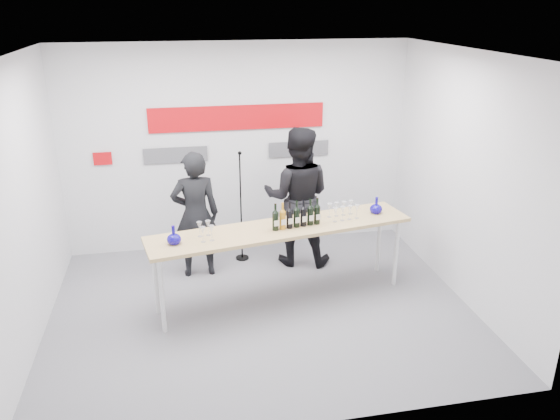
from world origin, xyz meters
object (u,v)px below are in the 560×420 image
(mic_stand, at_px, (242,227))
(presenter_right, at_px, (297,197))
(presenter_left, at_px, (196,215))
(tasting_table, at_px, (282,233))

(mic_stand, bearing_deg, presenter_right, -36.22)
(presenter_left, relative_size, presenter_right, 0.88)
(tasting_table, height_order, presenter_left, presenter_left)
(presenter_right, xyz_separation_m, mic_stand, (-0.76, 0.22, -0.48))
(mic_stand, bearing_deg, tasting_table, -94.22)
(presenter_left, bearing_deg, mic_stand, -154.46)
(tasting_table, relative_size, presenter_right, 1.68)
(presenter_left, distance_m, presenter_right, 1.41)
(tasting_table, bearing_deg, mic_stand, 95.51)
(tasting_table, height_order, mic_stand, mic_stand)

